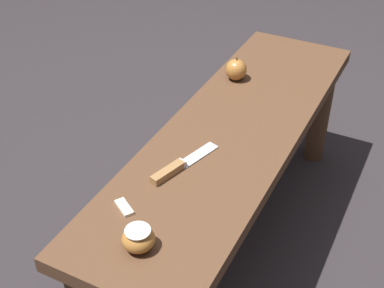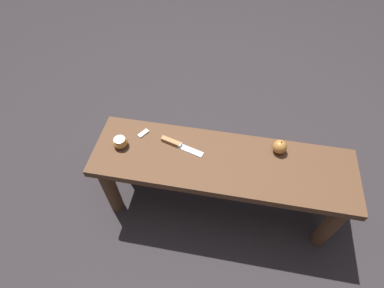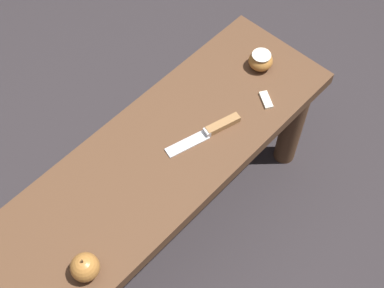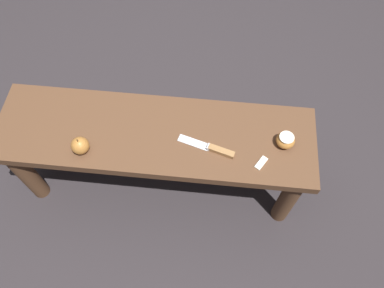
{
  "view_description": "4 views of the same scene",
  "coord_description": "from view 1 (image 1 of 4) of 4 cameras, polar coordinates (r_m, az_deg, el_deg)",
  "views": [
    {
      "loc": [
        -1.16,
        -0.46,
        1.31
      ],
      "look_at": [
        -0.16,
        0.05,
        0.48
      ],
      "focal_mm": 50.0,
      "sensor_mm": 36.0,
      "label": 1
    },
    {
      "loc": [
        0.0,
        -0.83,
        1.63
      ],
      "look_at": [
        -0.16,
        0.05,
        0.48
      ],
      "focal_mm": 28.0,
      "sensor_mm": 36.0,
      "label": 2
    },
    {
      "loc": [
        0.4,
        0.57,
        1.67
      ],
      "look_at": [
        -0.16,
        0.05,
        0.48
      ],
      "focal_mm": 50.0,
      "sensor_mm": 36.0,
      "label": 3
    },
    {
      "loc": [
        -0.22,
        0.74,
        1.71
      ],
      "look_at": [
        -0.16,
        0.05,
        0.48
      ],
      "focal_mm": 35.0,
      "sensor_mm": 36.0,
      "label": 4
    }
  ],
  "objects": [
    {
      "name": "knife",
      "position": [
        1.35,
        -1.71,
        -2.53
      ],
      "size": [
        0.23,
        0.09,
        0.02
      ],
      "rotation": [
        0.0,
        0.0,
        -0.28
      ],
      "color": "silver",
      "rests_on": "wooden_bench"
    },
    {
      "name": "apple_whole",
      "position": [
        1.74,
        4.73,
        7.92
      ],
      "size": [
        0.07,
        0.07,
        0.08
      ],
      "color": "#B27233",
      "rests_on": "wooden_bench"
    },
    {
      "name": "apple_cut",
      "position": [
        1.15,
        -5.87,
        -9.96
      ],
      "size": [
        0.07,
        0.07,
        0.05
      ],
      "color": "#B27233",
      "rests_on": "wooden_bench"
    },
    {
      "name": "wooden_bench",
      "position": [
        1.57,
        4.27,
        -1.14
      ],
      "size": [
        1.27,
        0.36,
        0.45
      ],
      "color": "brown",
      "rests_on": "ground_plane"
    },
    {
      "name": "apple_slice_near_knife",
      "position": [
        1.26,
        -7.24,
        -6.72
      ],
      "size": [
        0.05,
        0.06,
        0.01
      ],
      "color": "white",
      "rests_on": "wooden_bench"
    },
    {
      "name": "ground_plane",
      "position": [
        1.81,
        3.76,
        -10.15
      ],
      "size": [
        8.0,
        8.0,
        0.0
      ],
      "primitive_type": "plane",
      "color": "#2D282B"
    }
  ]
}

